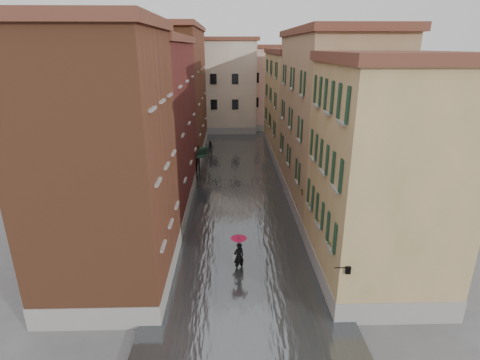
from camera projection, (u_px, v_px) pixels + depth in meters
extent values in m
plane|color=#575759|center=(243.00, 258.00, 22.92)|extent=(120.00, 120.00, 0.00)
cube|color=#484C50|center=(239.00, 183.00, 35.12)|extent=(10.00, 60.00, 0.20)
cube|color=brown|center=(105.00, 168.00, 18.67)|extent=(6.00, 8.00, 13.00)
cube|color=#561F1B|center=(150.00, 128.00, 29.11)|extent=(6.00, 14.00, 12.50)
cube|color=brown|center=(176.00, 95.00, 42.98)|extent=(6.00, 16.00, 14.00)
cube|color=olive|center=(381.00, 179.00, 19.28)|extent=(6.00, 8.00, 11.50)
cube|color=#9A7A5D|center=(329.00, 124.00, 29.38)|extent=(6.00, 14.00, 13.00)
cube|color=olive|center=(296.00, 105.00, 43.75)|extent=(6.00, 16.00, 11.50)
cube|color=beige|center=(215.00, 87.00, 56.43)|extent=(12.00, 9.00, 13.00)
cube|color=tan|center=(273.00, 89.00, 58.71)|extent=(10.00, 9.00, 12.00)
cube|color=black|center=(202.00, 153.00, 35.98)|extent=(1.09, 2.90, 0.31)
cylinder|color=black|center=(196.00, 169.00, 34.99)|extent=(0.06, 0.06, 2.80)
cylinder|color=black|center=(199.00, 160.00, 37.72)|extent=(0.06, 0.06, 2.80)
cube|color=black|center=(203.00, 151.00, 36.60)|extent=(1.09, 3.04, 0.31)
cylinder|color=black|center=(197.00, 167.00, 35.54)|extent=(0.06, 0.06, 2.80)
cylinder|color=black|center=(199.00, 158.00, 38.40)|extent=(0.06, 0.06, 2.80)
cylinder|color=black|center=(341.00, 268.00, 16.33)|extent=(0.60, 0.05, 0.05)
cube|color=black|center=(348.00, 270.00, 16.37)|extent=(0.22, 0.22, 0.35)
cube|color=beige|center=(348.00, 270.00, 16.37)|extent=(0.14, 0.14, 0.24)
cube|color=brown|center=(332.00, 246.00, 17.98)|extent=(0.22, 0.85, 0.18)
imported|color=#265926|center=(333.00, 238.00, 17.84)|extent=(0.59, 0.51, 0.66)
cube|color=brown|center=(321.00, 224.00, 20.27)|extent=(0.22, 0.85, 0.18)
imported|color=#265926|center=(321.00, 217.00, 20.13)|extent=(0.59, 0.51, 0.66)
cube|color=brown|center=(312.00, 208.00, 22.28)|extent=(0.22, 0.85, 0.18)
imported|color=#265926|center=(313.00, 201.00, 22.14)|extent=(0.59, 0.51, 0.66)
cube|color=brown|center=(304.00, 192.00, 24.68)|extent=(0.22, 0.85, 0.18)
imported|color=#265926|center=(305.00, 186.00, 24.54)|extent=(0.59, 0.51, 0.66)
cube|color=brown|center=(298.00, 180.00, 26.95)|extent=(0.22, 0.85, 0.18)
imported|color=#265926|center=(298.00, 174.00, 26.81)|extent=(0.59, 0.51, 0.66)
imported|color=black|center=(239.00, 257.00, 21.38)|extent=(0.76, 0.65, 1.75)
cube|color=beige|center=(234.00, 255.00, 21.40)|extent=(0.08, 0.30, 0.38)
cylinder|color=black|center=(239.00, 249.00, 21.23)|extent=(0.02, 0.02, 1.00)
cone|color=#A80B35|center=(239.00, 241.00, 21.03)|extent=(0.94, 0.94, 0.28)
imported|color=black|center=(211.00, 149.00, 43.80)|extent=(0.92, 0.74, 1.83)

